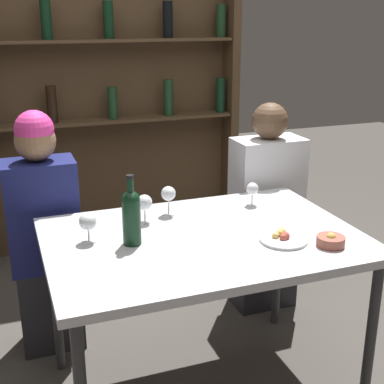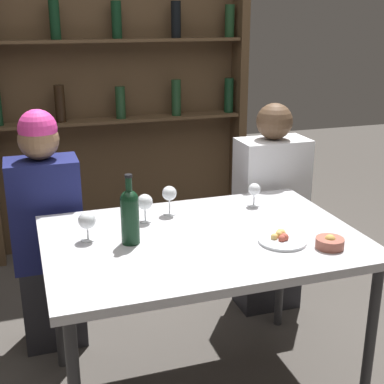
# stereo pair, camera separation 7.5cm
# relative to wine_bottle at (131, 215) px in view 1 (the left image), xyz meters

# --- Properties ---
(dining_table) EXTENTS (1.30, 0.90, 0.77)m
(dining_table) POSITION_rel_wine_bottle_xyz_m (0.30, -0.02, -0.19)
(dining_table) COLOR silver
(dining_table) RESTS_ON ground_plane
(wine_rack_wall) EXTENTS (1.84, 0.21, 2.29)m
(wine_rack_wall) POSITION_rel_wine_bottle_xyz_m (0.30, 1.75, 0.28)
(wine_rack_wall) COLOR #4C3823
(wine_rack_wall) RESTS_ON ground_plane
(wine_bottle) EXTENTS (0.07, 0.07, 0.29)m
(wine_bottle) POSITION_rel_wine_bottle_xyz_m (0.00, 0.00, 0.00)
(wine_bottle) COLOR black
(wine_bottle) RESTS_ON dining_table
(wine_glass_0) EXTENTS (0.07, 0.07, 0.13)m
(wine_glass_0) POSITION_rel_wine_bottle_xyz_m (0.11, 0.21, -0.04)
(wine_glass_0) COLOR silver
(wine_glass_0) RESTS_ON dining_table
(wine_glass_1) EXTENTS (0.07, 0.07, 0.12)m
(wine_glass_1) POSITION_rel_wine_bottle_xyz_m (-0.16, 0.08, -0.04)
(wine_glass_1) COLOR silver
(wine_glass_1) RESTS_ON dining_table
(wine_glass_2) EXTENTS (0.06, 0.06, 0.11)m
(wine_glass_2) POSITION_rel_wine_bottle_xyz_m (0.66, 0.25, -0.05)
(wine_glass_2) COLOR silver
(wine_glass_2) RESTS_ON dining_table
(wine_glass_3) EXTENTS (0.07, 0.07, 0.14)m
(wine_glass_3) POSITION_rel_wine_bottle_xyz_m (0.24, 0.26, -0.03)
(wine_glass_3) COLOR silver
(wine_glass_3) RESTS_ON dining_table
(food_plate_0) EXTENTS (0.20, 0.20, 0.04)m
(food_plate_0) POSITION_rel_wine_bottle_xyz_m (0.58, -0.18, -0.11)
(food_plate_0) COLOR silver
(food_plate_0) RESTS_ON dining_table
(snack_bowl) EXTENTS (0.11, 0.11, 0.06)m
(snack_bowl) POSITION_rel_wine_bottle_xyz_m (0.74, -0.29, -0.10)
(snack_bowl) COLOR #995142
(snack_bowl) RESTS_ON dining_table
(seated_person_left) EXTENTS (0.34, 0.22, 1.24)m
(seated_person_left) POSITION_rel_wine_bottle_xyz_m (-0.30, 0.59, -0.29)
(seated_person_left) COLOR #26262B
(seated_person_left) RESTS_ON ground_plane
(seated_person_right) EXTENTS (0.38, 0.22, 1.20)m
(seated_person_right) POSITION_rel_wine_bottle_xyz_m (0.92, 0.59, -0.33)
(seated_person_right) COLOR #26262B
(seated_person_right) RESTS_ON ground_plane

